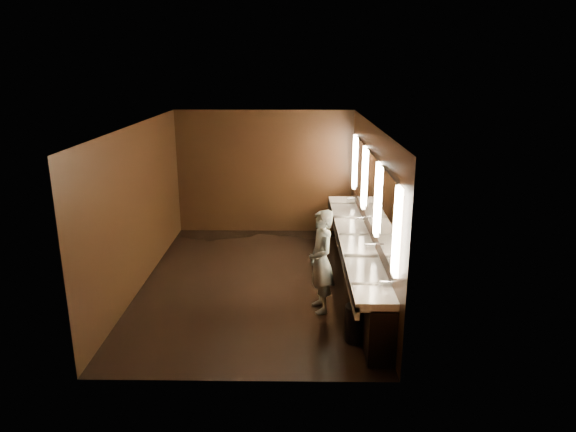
# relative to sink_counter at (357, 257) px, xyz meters

# --- Properties ---
(floor) EXTENTS (6.00, 6.00, 0.00)m
(floor) POSITION_rel_sink_counter_xyz_m (-1.79, 0.00, -0.50)
(floor) COLOR black
(floor) RESTS_ON ground
(ceiling) EXTENTS (4.00, 6.00, 0.02)m
(ceiling) POSITION_rel_sink_counter_xyz_m (-1.79, 0.00, 2.30)
(ceiling) COLOR #2D2D2B
(ceiling) RESTS_ON wall_back
(wall_back) EXTENTS (4.00, 0.02, 2.80)m
(wall_back) POSITION_rel_sink_counter_xyz_m (-1.79, 3.00, 0.90)
(wall_back) COLOR black
(wall_back) RESTS_ON floor
(wall_front) EXTENTS (4.00, 0.02, 2.80)m
(wall_front) POSITION_rel_sink_counter_xyz_m (-1.79, -3.00, 0.90)
(wall_front) COLOR black
(wall_front) RESTS_ON floor
(wall_left) EXTENTS (0.02, 6.00, 2.80)m
(wall_left) POSITION_rel_sink_counter_xyz_m (-3.79, 0.00, 0.90)
(wall_left) COLOR black
(wall_left) RESTS_ON floor
(wall_right) EXTENTS (0.02, 6.00, 2.80)m
(wall_right) POSITION_rel_sink_counter_xyz_m (0.21, 0.00, 0.90)
(wall_right) COLOR black
(wall_right) RESTS_ON floor
(sink_counter) EXTENTS (0.55, 5.40, 1.01)m
(sink_counter) POSITION_rel_sink_counter_xyz_m (0.00, 0.00, 0.00)
(sink_counter) COLOR black
(sink_counter) RESTS_ON floor
(mirror_band) EXTENTS (0.06, 5.03, 1.15)m
(mirror_band) POSITION_rel_sink_counter_xyz_m (0.19, -0.00, 1.25)
(mirror_band) COLOR #FFE1B5
(mirror_band) RESTS_ON wall_right
(person) EXTENTS (0.52, 0.67, 1.64)m
(person) POSITION_rel_sink_counter_xyz_m (-0.69, -1.05, 0.33)
(person) COLOR #7CA9B9
(person) RESTS_ON floor
(trash_bin) EXTENTS (0.43, 0.43, 0.53)m
(trash_bin) POSITION_rel_sink_counter_xyz_m (-0.22, -1.99, -0.23)
(trash_bin) COLOR black
(trash_bin) RESTS_ON floor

